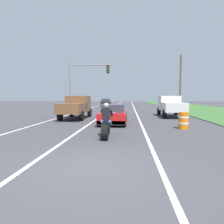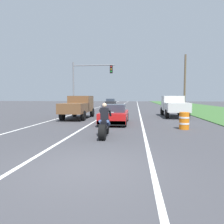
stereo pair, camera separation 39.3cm
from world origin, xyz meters
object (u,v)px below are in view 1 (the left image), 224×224
at_px(distant_car_far_ahead, 106,102).
at_px(construction_barrel_nearest, 183,120).
at_px(sports_car_red, 113,115).
at_px(pickup_truck_left_lane_brown, 76,106).
at_px(traffic_light_mast_near, 83,79).
at_px(motorcycle_with_rider, 106,125).
at_px(pickup_truck_right_shoulder_white, 171,105).

bearing_deg(distant_car_far_ahead, construction_barrel_nearest, -74.62).
height_order(sports_car_red, construction_barrel_nearest, sports_car_red).
distance_m(pickup_truck_left_lane_brown, distant_car_far_ahead, 23.26).
distance_m(traffic_light_mast_near, distant_car_far_ahead, 16.91).
bearing_deg(motorcycle_with_rider, sports_car_red, 90.54).
height_order(motorcycle_with_rider, pickup_truck_right_shoulder_white, pickup_truck_right_shoulder_white).
bearing_deg(pickup_truck_right_shoulder_white, pickup_truck_left_lane_brown, -163.66).
xyz_separation_m(sports_car_red, pickup_truck_right_shoulder_white, (5.09, 5.53, 0.48)).
height_order(motorcycle_with_rider, pickup_truck_left_lane_brown, pickup_truck_left_lane_brown).
height_order(pickup_truck_left_lane_brown, traffic_light_mast_near, traffic_light_mast_near).
height_order(pickup_truck_right_shoulder_white, construction_barrel_nearest, pickup_truck_right_shoulder_white).
bearing_deg(pickup_truck_left_lane_brown, motorcycle_with_rider, -66.11).
distance_m(motorcycle_with_rider, construction_barrel_nearest, 5.16).
height_order(motorcycle_with_rider, traffic_light_mast_near, traffic_light_mast_near).
relative_size(pickup_truck_left_lane_brown, construction_barrel_nearest, 4.80).
bearing_deg(motorcycle_with_rider, pickup_truck_right_shoulder_white, 64.45).
height_order(traffic_light_mast_near, distant_car_far_ahead, traffic_light_mast_near).
bearing_deg(construction_barrel_nearest, traffic_light_mast_near, 126.37).
distance_m(motorcycle_with_rider, pickup_truck_left_lane_brown, 8.79).
relative_size(motorcycle_with_rider, pickup_truck_left_lane_brown, 0.46).
distance_m(sports_car_red, traffic_light_mast_near, 11.18).
xyz_separation_m(sports_car_red, pickup_truck_left_lane_brown, (-3.51, 3.01, 0.48)).
relative_size(pickup_truck_left_lane_brown, traffic_light_mast_near, 0.80).
bearing_deg(pickup_truck_left_lane_brown, pickup_truck_right_shoulder_white, 16.34).
bearing_deg(sports_car_red, construction_barrel_nearest, -26.03).
bearing_deg(construction_barrel_nearest, distant_car_far_ahead, 105.38).
height_order(motorcycle_with_rider, sports_car_red, motorcycle_with_rider).
xyz_separation_m(sports_car_red, construction_barrel_nearest, (4.31, -2.10, -0.13)).
distance_m(pickup_truck_right_shoulder_white, distant_car_far_ahead, 22.45).
bearing_deg(pickup_truck_right_shoulder_white, distant_car_far_ahead, 112.48).
bearing_deg(pickup_truck_right_shoulder_white, traffic_light_mast_near, 156.22).
bearing_deg(sports_car_red, pickup_truck_left_lane_brown, 139.35).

